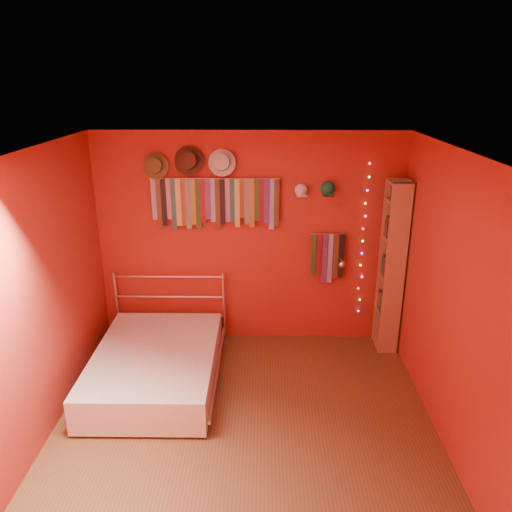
# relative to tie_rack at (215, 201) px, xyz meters

# --- Properties ---
(ground) EXTENTS (3.50, 3.50, 0.00)m
(ground) POSITION_rel_tie_rack_xyz_m (0.38, -1.68, -1.73)
(ground) COLOR brown
(ground) RESTS_ON ground
(back_wall) EXTENTS (3.50, 0.02, 2.50)m
(back_wall) POSITION_rel_tie_rack_xyz_m (0.38, 0.07, -0.48)
(back_wall) COLOR #A51D1A
(back_wall) RESTS_ON ground
(right_wall) EXTENTS (0.02, 3.50, 2.50)m
(right_wall) POSITION_rel_tie_rack_xyz_m (2.13, -1.68, -0.48)
(right_wall) COLOR #A51D1A
(right_wall) RESTS_ON ground
(left_wall) EXTENTS (0.02, 3.50, 2.50)m
(left_wall) POSITION_rel_tie_rack_xyz_m (-1.37, -1.68, -0.48)
(left_wall) COLOR #A51D1A
(left_wall) RESTS_ON ground
(ceiling) EXTENTS (3.50, 3.50, 0.02)m
(ceiling) POSITION_rel_tie_rack_xyz_m (0.38, -1.68, 0.77)
(ceiling) COLOR white
(ceiling) RESTS_ON back_wall
(tie_rack) EXTENTS (1.45, 0.03, 0.59)m
(tie_rack) POSITION_rel_tie_rack_xyz_m (0.00, 0.00, 0.00)
(tie_rack) COLOR silver
(tie_rack) RESTS_ON back_wall
(small_tie_rack) EXTENTS (0.40, 0.03, 0.60)m
(small_tie_rack) POSITION_rel_tie_rack_xyz_m (1.29, -0.00, -0.64)
(small_tie_rack) COLOR silver
(small_tie_rack) RESTS_ON back_wall
(fedora_olive) EXTENTS (0.28, 0.15, 0.28)m
(fedora_olive) POSITION_rel_tie_rack_xyz_m (-0.64, -0.03, 0.40)
(fedora_olive) COLOR brown
(fedora_olive) RESTS_ON back_wall
(fedora_brown) EXTENTS (0.32, 0.17, 0.32)m
(fedora_brown) POSITION_rel_tie_rack_xyz_m (-0.27, -0.03, 0.45)
(fedora_brown) COLOR #402317
(fedora_brown) RESTS_ON back_wall
(fedora_white) EXTENTS (0.30, 0.16, 0.29)m
(fedora_white) POSITION_rel_tie_rack_xyz_m (0.09, -0.03, 0.44)
(fedora_white) COLOR beige
(fedora_white) RESTS_ON back_wall
(cap_white) EXTENTS (0.16, 0.20, 0.16)m
(cap_white) POSITION_rel_tie_rack_xyz_m (0.96, 0.01, 0.12)
(cap_white) COLOR white
(cap_white) RESTS_ON back_wall
(cap_green) EXTENTS (0.17, 0.21, 0.17)m
(cap_green) POSITION_rel_tie_rack_xyz_m (1.25, 0.01, 0.14)
(cap_green) COLOR #186D45
(cap_green) RESTS_ON back_wall
(fairy_lights) EXTENTS (0.06, 0.02, 1.80)m
(fairy_lights) POSITION_rel_tie_rack_xyz_m (1.69, 0.03, -0.47)
(fairy_lights) COLOR #FF3333
(fairy_lights) RESTS_ON back_wall
(reading_lamp) EXTENTS (0.08, 0.33, 0.10)m
(reading_lamp) POSITION_rel_tie_rack_xyz_m (1.42, -0.19, -0.66)
(reading_lamp) COLOR silver
(reading_lamp) RESTS_ON back_wall
(bookshelf) EXTENTS (0.25, 0.34, 2.00)m
(bookshelf) POSITION_rel_tie_rack_xyz_m (2.04, -0.15, -0.71)
(bookshelf) COLOR #A8724B
(bookshelf) RESTS_ON ground
(bed) EXTENTS (1.33, 1.82, 0.88)m
(bed) POSITION_rel_tie_rack_xyz_m (-0.57, -0.96, -1.52)
(bed) COLOR silver
(bed) RESTS_ON ground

